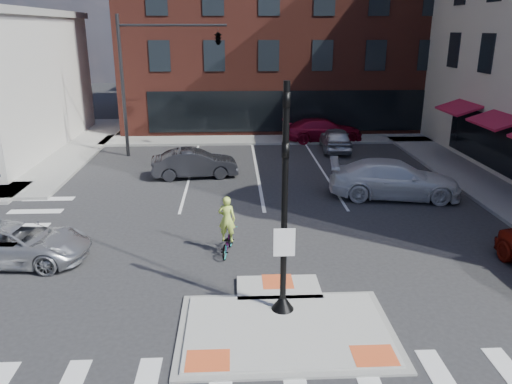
{
  "coord_description": "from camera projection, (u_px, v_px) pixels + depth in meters",
  "views": [
    {
      "loc": [
        -1.26,
        -11.22,
        7.24
      ],
      "look_at": [
        -0.51,
        4.69,
        2.0
      ],
      "focal_mm": 35.0,
      "sensor_mm": 36.0,
      "label": 1
    }
  ],
  "objects": [
    {
      "name": "ground",
      "position": [
        284.0,
        321.0,
        12.97
      ],
      "size": [
        120.0,
        120.0,
        0.0
      ],
      "primitive_type": "plane",
      "color": "#28282B",
      "rests_on": "ground"
    },
    {
      "name": "refuge_island",
      "position": [
        285.0,
        325.0,
        12.71
      ],
      "size": [
        5.4,
        4.65,
        0.13
      ],
      "color": "gray",
      "rests_on": "ground"
    },
    {
      "name": "sidewalk_e",
      "position": [
        496.0,
        192.0,
        22.92
      ],
      "size": [
        3.0,
        24.0,
        0.15
      ],
      "primitive_type": "cube",
      "color": "gray",
      "rests_on": "ground"
    },
    {
      "name": "sidewalk_n",
      "position": [
        295.0,
        139.0,
        33.95
      ],
      "size": [
        26.0,
        3.0,
        0.15
      ],
      "primitive_type": "cube",
      "color": "gray",
      "rests_on": "ground"
    },
    {
      "name": "building_n",
      "position": [
        283.0,
        21.0,
        41.01
      ],
      "size": [
        24.4,
        18.4,
        15.5
      ],
      "color": "#56221A",
      "rests_on": "ground"
    },
    {
      "name": "building_far_left",
      "position": [
        209.0,
        48.0,
        60.56
      ],
      "size": [
        10.0,
        12.0,
        10.0
      ],
      "primitive_type": "cube",
      "color": "slate",
      "rests_on": "ground"
    },
    {
      "name": "building_far_right",
      "position": [
        313.0,
        39.0,
        62.73
      ],
      "size": [
        12.0,
        12.0,
        12.0
      ],
      "primitive_type": "cube",
      "color": "brown",
      "rests_on": "ground"
    },
    {
      "name": "signal_pole",
      "position": [
        284.0,
        231.0,
        12.6
      ],
      "size": [
        0.6,
        0.6,
        5.98
      ],
      "color": "black",
      "rests_on": "refuge_island"
    },
    {
      "name": "mast_arm_signal",
      "position": [
        192.0,
        48.0,
        27.95
      ],
      "size": [
        6.1,
        2.24,
        8.0
      ],
      "color": "black",
      "rests_on": "ground"
    },
    {
      "name": "silver_suv",
      "position": [
        17.0,
        243.0,
        16.07
      ],
      "size": [
        4.78,
        2.5,
        1.29
      ],
      "primitive_type": "imported",
      "rotation": [
        0.0,
        0.0,
        1.49
      ],
      "color": "#B4B6BC",
      "rests_on": "ground"
    },
    {
      "name": "white_pickup",
      "position": [
        394.0,
        179.0,
        22.24
      ],
      "size": [
        6.03,
        3.19,
        1.67
      ],
      "primitive_type": "imported",
      "rotation": [
        0.0,
        0.0,
        1.42
      ],
      "color": "white",
      "rests_on": "ground"
    },
    {
      "name": "bg_car_dark",
      "position": [
        195.0,
        163.0,
        25.3
      ],
      "size": [
        4.47,
        2.01,
        1.42
      ],
      "primitive_type": "imported",
      "rotation": [
        0.0,
        0.0,
        1.69
      ],
      "color": "#2A2A30",
      "rests_on": "ground"
    },
    {
      "name": "bg_car_silver",
      "position": [
        336.0,
        139.0,
        30.83
      ],
      "size": [
        2.03,
        4.36,
        1.44
      ],
      "primitive_type": "imported",
      "rotation": [
        0.0,
        0.0,
        3.07
      ],
      "color": "#B9BBC1",
      "rests_on": "ground"
    },
    {
      "name": "bg_car_red",
      "position": [
        323.0,
        130.0,
        33.34
      ],
      "size": [
        5.39,
        2.47,
        1.53
      ],
      "primitive_type": "imported",
      "rotation": [
        0.0,
        0.0,
        1.63
      ],
      "color": "maroon",
      "rests_on": "ground"
    },
    {
      "name": "cyclist",
      "position": [
        227.0,
        234.0,
        16.66
      ],
      "size": [
        0.82,
        1.64,
        2.03
      ],
      "rotation": [
        0.0,
        0.0,
        2.96
      ],
      "color": "#3F3F44",
      "rests_on": "ground"
    }
  ]
}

